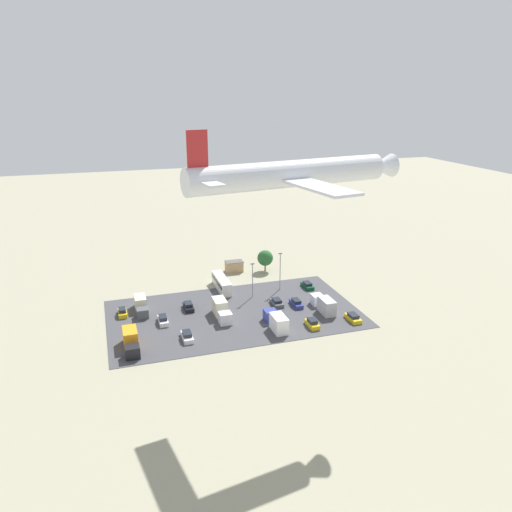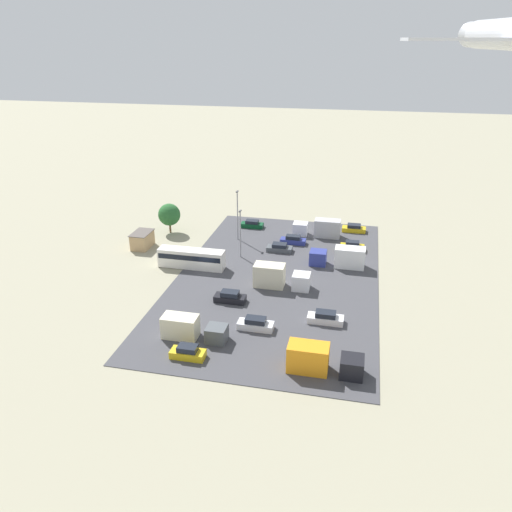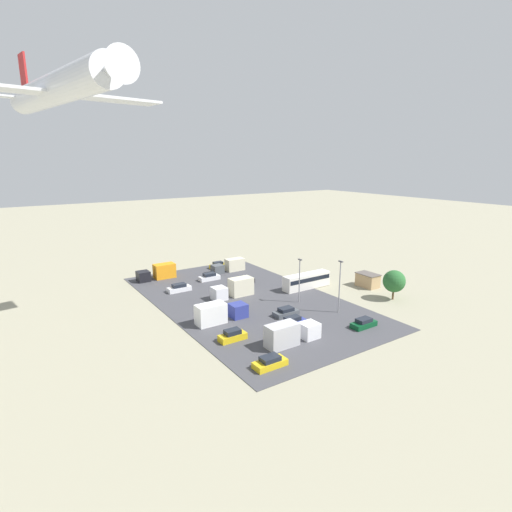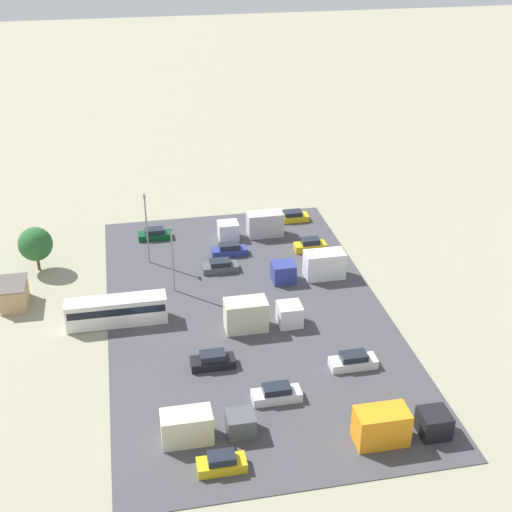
{
  "view_description": "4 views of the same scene",
  "coord_description": "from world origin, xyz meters",
  "views": [
    {
      "loc": [
        25.38,
        106.18,
        46.11
      ],
      "look_at": [
        -0.33,
        25.74,
        17.77
      ],
      "focal_mm": 35.0,
      "sensor_mm": 36.0,
      "label": 1
    },
    {
      "loc": [
        68.62,
        22.98,
        34.28
      ],
      "look_at": [
        2.89,
        8.53,
        4.69
      ],
      "focal_mm": 35.0,
      "sensor_mm": 36.0,
      "label": 2
    },
    {
      "loc": [
        -60.3,
        49.2,
        25.83
      ],
      "look_at": [
        1.1,
        8.31,
        7.97
      ],
      "focal_mm": 28.0,
      "sensor_mm": 36.0,
      "label": 3
    },
    {
      "loc": [
        66.2,
        -0.88,
        42.75
      ],
      "look_at": [
        -2.19,
        12.72,
        6.0
      ],
      "focal_mm": 50.0,
      "sensor_mm": 36.0,
      "label": 4
    }
  ],
  "objects": [
    {
      "name": "parked_car_2",
      "position": [
        15.25,
        11.19,
        0.74
      ],
      "size": [
        1.79,
        4.61,
        1.59
      ],
      "color": "silver",
      "rests_on": "ground"
    },
    {
      "name": "parked_car_3",
      "position": [
        -20.91,
        2.52,
        0.68
      ],
      "size": [
        1.87,
        4.37,
        1.44
      ],
      "color": "#0C4723",
      "rests_on": "ground"
    },
    {
      "name": "airplane",
      "position": [
        -2.09,
        39.94,
        34.62
      ],
      "size": [
        34.62,
        28.42,
        8.53
      ],
      "rotation": [
        0.0,
        0.0,
        1.74
      ],
      "color": "silver"
    },
    {
      "name": "parked_truck_3",
      "position": [
        19.0,
        3.8,
        1.39
      ],
      "size": [
        2.4,
        8.1,
        2.85
      ],
      "color": "#4C5156",
      "rests_on": "ground"
    },
    {
      "name": "parked_truck_4",
      "position": [
        22.35,
        20.09,
        1.54
      ],
      "size": [
        2.6,
        8.39,
        3.2
      ],
      "color": "black",
      "rests_on": "ground"
    },
    {
      "name": "light_pole_lot_centre",
      "position": [
        -6.5,
        3.81,
        4.64
      ],
      "size": [
        0.9,
        0.28,
        8.26
      ],
      "color": "gray",
      "rests_on": "ground"
    },
    {
      "name": "shed_building",
      "position": [
        -7.01,
        -14.26,
        1.42
      ],
      "size": [
        4.68,
        3.04,
        2.82
      ],
      "color": "tan",
      "rests_on": "ground"
    },
    {
      "name": "parked_car_5",
      "position": [
        23.03,
        4.84,
        0.74
      ],
      "size": [
        1.75,
        4.06,
        1.58
      ],
      "rotation": [
        0.0,
        0.0,
        3.14
      ],
      "color": "gold",
      "rests_on": "ground"
    },
    {
      "name": "parked_truck_1",
      "position": [
        3.0,
        11.95,
        1.65
      ],
      "size": [
        2.59,
        8.34,
        3.43
      ],
      "color": "silver",
      "rests_on": "ground"
    },
    {
      "name": "parked_car_8",
      "position": [
        -22.84,
        22.1,
        0.68
      ],
      "size": [
        1.97,
        4.45,
        1.44
      ],
      "rotation": [
        0.0,
        0.0,
        3.14
      ],
      "color": "gold",
      "rests_on": "ground"
    },
    {
      "name": "parked_car_1",
      "position": [
        -10.32,
        9.82,
        0.67
      ],
      "size": [
        1.99,
        4.39,
        1.42
      ],
      "rotation": [
        0.0,
        0.0,
        3.14
      ],
      "color": "#4C5156",
      "rests_on": "ground"
    },
    {
      "name": "light_pole_lot_edge",
      "position": [
        -14.19,
        1.36,
        5.11
      ],
      "size": [
        0.9,
        0.28,
        9.2
      ],
      "color": "gray",
      "rests_on": "ground"
    },
    {
      "name": "tree_near_shed",
      "position": [
        -15.02,
        -12.18,
        3.58
      ],
      "size": [
        4.17,
        4.17,
        5.68
      ],
      "color": "brown",
      "rests_on": "ground"
    },
    {
      "name": "parked_car_4",
      "position": [
        -14.29,
        11.61,
        0.72
      ],
      "size": [
        1.73,
        4.57,
        1.54
      ],
      "color": "navy",
      "rests_on": "ground"
    },
    {
      "name": "parking_lot_surface",
      "position": [
        0.0,
        11.3,
        0.04
      ],
      "size": [
        53.22,
        30.68,
        0.08
      ],
      "color": "#424247",
      "rests_on": "ground"
    },
    {
      "name": "bus",
      "position": [
        -0.8,
        -2.93,
        1.72
      ],
      "size": [
        2.45,
        10.79,
        3.04
      ],
      "color": "silver",
      "rests_on": "ground"
    },
    {
      "name": "parked_car_7",
      "position": [
        9.01,
        6.13,
        0.75
      ],
      "size": [
        1.86,
        4.41,
        1.6
      ],
      "color": "black",
      "rests_on": "ground"
    },
    {
      "name": "parked_car_0",
      "position": [
        11.76,
        19.76,
        0.73
      ],
      "size": [
        1.86,
        4.7,
        1.55
      ],
      "color": "silver",
      "rests_on": "ground"
    },
    {
      "name": "parked_car_6",
      "position": [
        -13.5,
        22.16,
        0.77
      ],
      "size": [
        1.78,
        4.14,
        1.65
      ],
      "color": "gold",
      "rests_on": "ground"
    },
    {
      "name": "parked_truck_2",
      "position": [
        -6.35,
        20.55,
        1.59
      ],
      "size": [
        2.55,
        8.83,
        3.3
      ],
      "rotation": [
        0.0,
        0.0,
        3.14
      ],
      "color": "navy",
      "rests_on": "ground"
    },
    {
      "name": "parked_truck_0",
      "position": [
        -19.03,
        15.88,
        1.59
      ],
      "size": [
        2.46,
        8.77,
        3.29
      ],
      "rotation": [
        0.0,
        0.0,
        3.14
      ],
      "color": "silver",
      "rests_on": "ground"
    },
    {
      "name": "ground_plane",
      "position": [
        0.0,
        0.0,
        0.0
      ],
      "size": [
        400.0,
        400.0,
        0.0
      ],
      "primitive_type": "plane",
      "color": "gray"
    }
  ]
}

